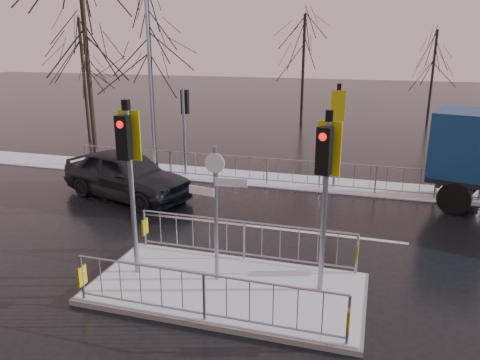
# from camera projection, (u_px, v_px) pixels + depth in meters

# --- Properties ---
(ground) EXTENTS (120.00, 120.00, 0.00)m
(ground) POSITION_uv_depth(u_px,v_px,m) (227.00, 291.00, 10.38)
(ground) COLOR black
(ground) RESTS_ON ground
(snow_verge) EXTENTS (30.00, 2.00, 0.04)m
(snow_verge) POSITION_uv_depth(u_px,v_px,m) (295.00, 182.00, 18.27)
(snow_verge) COLOR white
(snow_verge) RESTS_ON ground
(lane_markings) EXTENTS (8.00, 11.38, 0.01)m
(lane_markings) POSITION_uv_depth(u_px,v_px,m) (222.00, 298.00, 10.07)
(lane_markings) COLOR silver
(lane_markings) RESTS_ON ground
(traffic_island) EXTENTS (6.00, 3.04, 4.15)m
(traffic_island) POSITION_uv_depth(u_px,v_px,m) (226.00, 275.00, 10.28)
(traffic_island) COLOR slate
(traffic_island) RESTS_ON ground
(far_kerb_fixtures) EXTENTS (18.00, 0.65, 3.83)m
(far_kerb_fixtures) POSITION_uv_depth(u_px,v_px,m) (301.00, 161.00, 17.43)
(far_kerb_fixtures) COLOR gray
(far_kerb_fixtures) RESTS_ON ground
(car_far_lane) EXTENTS (5.30, 3.36, 1.68)m
(car_far_lane) POSITION_uv_depth(u_px,v_px,m) (126.00, 174.00, 16.34)
(car_far_lane) COLOR black
(car_far_lane) RESTS_ON ground
(tree_near_a) EXTENTS (4.75, 4.75, 8.97)m
(tree_near_a) POSITION_uv_depth(u_px,v_px,m) (84.00, 23.00, 21.59)
(tree_near_a) COLOR black
(tree_near_a) RESTS_ON ground
(tree_near_b) EXTENTS (4.00, 4.00, 7.55)m
(tree_near_b) POSITION_uv_depth(u_px,v_px,m) (149.00, 44.00, 22.56)
(tree_near_b) COLOR black
(tree_near_b) RESTS_ON ground
(tree_near_c) EXTENTS (3.50, 3.50, 6.61)m
(tree_near_c) POSITION_uv_depth(u_px,v_px,m) (82.00, 56.00, 24.89)
(tree_near_c) COLOR black
(tree_near_c) RESTS_ON ground
(tree_far_a) EXTENTS (3.75, 3.75, 7.08)m
(tree_far_a) POSITION_uv_depth(u_px,v_px,m) (304.00, 48.00, 29.73)
(tree_far_a) COLOR black
(tree_far_a) RESTS_ON ground
(tree_far_b) EXTENTS (3.25, 3.25, 6.14)m
(tree_far_b) POSITION_uv_depth(u_px,v_px,m) (434.00, 59.00, 29.57)
(tree_far_b) COLOR black
(tree_far_b) RESTS_ON ground
(street_lamp_left) EXTENTS (1.25, 0.18, 8.20)m
(street_lamp_left) POSITION_uv_depth(u_px,v_px,m) (151.00, 61.00, 19.56)
(street_lamp_left) COLOR gray
(street_lamp_left) RESTS_ON ground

